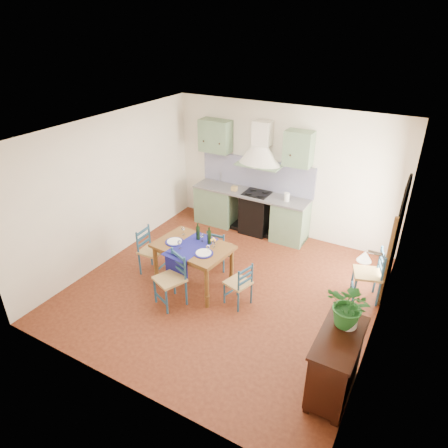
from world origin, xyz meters
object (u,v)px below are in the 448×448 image
(chair_near, at_px, (171,279))
(dining_table, at_px, (193,250))
(sideboard, at_px, (335,362))
(potted_plant, at_px, (350,306))

(chair_near, bearing_deg, dining_table, 86.52)
(sideboard, relative_size, potted_plant, 1.76)
(chair_near, bearing_deg, sideboard, -9.28)
(dining_table, distance_m, sideboard, 3.01)
(chair_near, xyz_separation_m, sideboard, (2.84, -0.46, 0.02))
(dining_table, height_order, potted_plant, potted_plant)
(chair_near, relative_size, potted_plant, 1.57)
(dining_table, bearing_deg, potted_plant, -16.36)
(potted_plant, bearing_deg, dining_table, 163.64)
(dining_table, bearing_deg, sideboard, -20.81)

